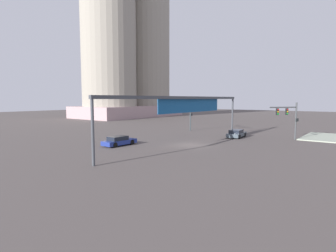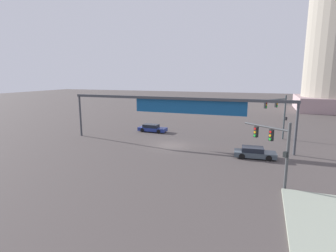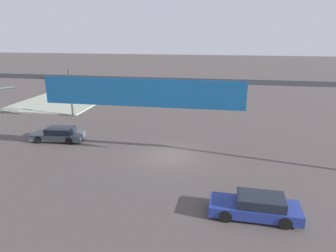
# 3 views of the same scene
# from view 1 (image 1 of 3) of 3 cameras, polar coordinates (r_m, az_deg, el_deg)

# --- Properties ---
(ground_plane) EXTENTS (233.04, 233.04, 0.00)m
(ground_plane) POSITION_cam_1_polar(r_m,az_deg,el_deg) (35.88, 4.90, -3.94)
(ground_plane) COLOR #4C4542
(traffic_signal_near_corner) EXTENTS (3.63, 3.17, 5.40)m
(traffic_signal_near_corner) POSITION_cam_1_polar(r_m,az_deg,el_deg) (43.42, 23.61, 1.95)
(traffic_signal_near_corner) COLOR #3D4042
(traffic_signal_near_corner) RESTS_ON ground
(traffic_signal_opposite_side) EXTENTS (4.51, 5.19, 6.26)m
(traffic_signal_opposite_side) POSITION_cam_1_polar(r_m,az_deg,el_deg) (50.45, 5.22, 3.74)
(traffic_signal_opposite_side) COLOR #364044
(traffic_signal_opposite_side) RESTS_ON ground
(overhead_sign_gantry) EXTENTS (29.71, 0.43, 6.25)m
(overhead_sign_gantry) POSITION_cam_1_polar(r_m,az_deg,el_deg) (36.56, 4.03, 4.65)
(overhead_sign_gantry) COLOR #3C3F45
(overhead_sign_gantry) RESTS_ON ground
(highrise_twin_tower) EXTENTS (35.63, 18.53, 52.50)m
(highrise_twin_tower) POSITION_cam_1_polar(r_m,az_deg,el_deg) (96.39, -8.07, 17.49)
(highrise_twin_tower) COLOR #A6888B
(highrise_twin_tower) RESTS_ON ground
(sedan_car_approaching) EXTENTS (4.65, 1.92, 1.21)m
(sedan_car_approaching) POSITION_cam_1_polar(r_m,az_deg,el_deg) (36.04, -9.99, -3.04)
(sedan_car_approaching) COLOR navy
(sedan_car_approaching) RESTS_ON ground
(sedan_car_waiting_far) EXTENTS (4.59, 2.25, 1.21)m
(sedan_car_waiting_far) POSITION_cam_1_polar(r_m,az_deg,el_deg) (44.23, 13.84, -1.53)
(sedan_car_waiting_far) COLOR #404C55
(sedan_car_waiting_far) RESTS_ON ground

